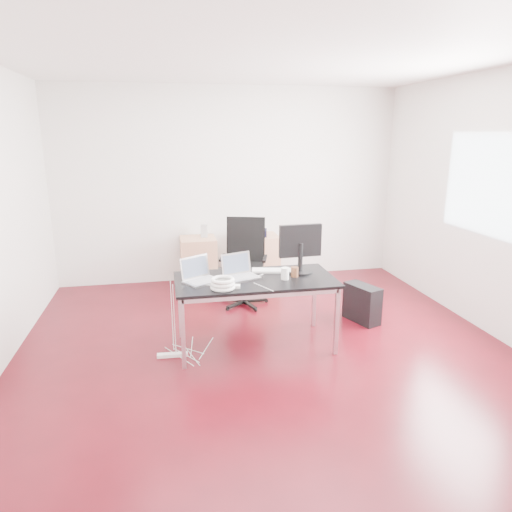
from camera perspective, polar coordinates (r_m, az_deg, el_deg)
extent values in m
plane|color=#3C060E|center=(4.76, 1.32, -11.64)|extent=(5.00, 5.00, 0.00)
plane|color=silver|center=(4.30, 1.57, 23.88)|extent=(5.00, 5.00, 0.00)
plane|color=silver|center=(6.76, -3.28, 8.76)|extent=(5.00, 0.00, 5.00)
plane|color=silver|center=(2.04, 17.20, -6.97)|extent=(5.00, 0.00, 5.00)
plane|color=silver|center=(5.44, 28.21, 5.47)|extent=(0.00, 5.00, 5.00)
plane|color=white|center=(5.56, 27.05, 7.87)|extent=(0.00, 1.50, 1.50)
cube|color=black|center=(4.59, -0.11, -3.00)|extent=(1.60, 0.80, 0.03)
cube|color=silver|center=(4.32, -9.11, -9.59)|extent=(0.04, 0.04, 0.70)
cube|color=silver|center=(4.97, -9.47, -6.26)|extent=(0.04, 0.04, 0.70)
cube|color=silver|center=(4.61, 10.04, -8.03)|extent=(0.04, 0.04, 0.70)
cube|color=silver|center=(5.22, 7.28, -5.12)|extent=(0.04, 0.04, 0.70)
cylinder|color=black|center=(5.86, -1.54, -3.89)|extent=(0.06, 0.06, 0.47)
cube|color=black|center=(5.78, -1.56, -1.41)|extent=(0.59, 0.58, 0.06)
cube|color=black|center=(5.92, -1.32, 2.03)|extent=(0.47, 0.23, 0.55)
cube|color=tan|center=(6.64, -7.18, -0.69)|extent=(0.50, 0.50, 0.70)
cube|color=tan|center=(6.76, 0.57, -0.28)|extent=(0.50, 0.50, 0.70)
cube|color=black|center=(5.50, 13.11, -5.78)|extent=(0.35, 0.49, 0.44)
cylinder|color=black|center=(6.53, -4.99, -2.82)|extent=(0.28, 0.28, 0.28)
cube|color=white|center=(4.70, -10.40, -12.07)|extent=(0.30, 0.08, 0.04)
cube|color=silver|center=(4.51, -6.73, -3.14)|extent=(0.40, 0.37, 0.01)
cube|color=silver|center=(4.57, -7.64, -1.41)|extent=(0.30, 0.21, 0.22)
cube|color=#475166|center=(4.56, -7.63, -1.43)|extent=(0.27, 0.18, 0.18)
cube|color=silver|center=(4.59, -1.77, -2.71)|extent=(0.39, 0.33, 0.01)
cube|color=silver|center=(4.66, -2.48, -0.96)|extent=(0.33, 0.16, 0.22)
cube|color=#475166|center=(4.65, -2.47, -0.98)|extent=(0.29, 0.13, 0.18)
cylinder|color=black|center=(4.80, 5.52, -1.96)|extent=(0.26, 0.26, 0.02)
cylinder|color=black|center=(4.76, 5.56, -0.12)|extent=(0.05, 0.05, 0.30)
cube|color=black|center=(4.73, 5.56, 1.92)|extent=(0.45, 0.07, 0.34)
cube|color=#475166|center=(4.76, 5.47, 1.99)|extent=(0.40, 0.02, 0.29)
cube|color=white|center=(4.82, 2.14, -1.83)|extent=(0.46, 0.23, 0.02)
cylinder|color=white|center=(4.56, 3.64, -2.20)|extent=(0.10, 0.10, 0.12)
cylinder|color=brown|center=(4.65, 4.85, -1.99)|extent=(0.09, 0.09, 0.10)
torus|color=white|center=(4.29, -4.17, -3.90)|extent=(0.24, 0.24, 0.04)
torus|color=white|center=(4.28, -4.18, -3.44)|extent=(0.23, 0.23, 0.04)
torus|color=white|center=(4.27, -4.19, -2.98)|extent=(0.22, 0.22, 0.04)
cube|color=white|center=(4.32, -2.47, -3.82)|extent=(0.08, 0.08, 0.03)
cube|color=#9E9E9E|center=(6.58, -6.50, 3.14)|extent=(0.10, 0.10, 0.18)
cube|color=black|center=(6.64, 0.05, 2.94)|extent=(0.35, 0.30, 0.09)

